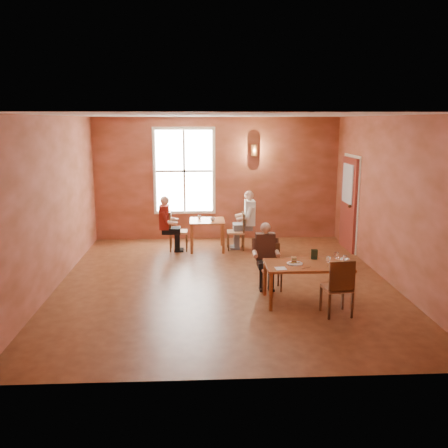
{
  "coord_description": "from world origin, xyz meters",
  "views": [
    {
      "loc": [
        -0.47,
        -8.73,
        2.91
      ],
      "look_at": [
        0.0,
        0.2,
        1.05
      ],
      "focal_mm": 40.0,
      "sensor_mm": 36.0,
      "label": 1
    }
  ],
  "objects_px": {
    "chair_diner_white": "(236,231)",
    "chair_diner_maroon": "(179,231)",
    "diner_white": "(237,222)",
    "diner_maroon": "(177,224)",
    "main_table": "(307,283)",
    "chair_empty": "(337,287)",
    "second_table": "(207,235)",
    "diner_main": "(271,259)",
    "chair_diner_main": "(271,267)"
  },
  "relations": [
    {
      "from": "main_table",
      "to": "chair_diner_white",
      "type": "bearing_deg",
      "value": 104.78
    },
    {
      "from": "main_table",
      "to": "chair_diner_maroon",
      "type": "relative_size",
      "value": 1.52
    },
    {
      "from": "diner_white",
      "to": "chair_diner_main",
      "type": "bearing_deg",
      "value": -172.28
    },
    {
      "from": "main_table",
      "to": "diner_white",
      "type": "xyz_separation_m",
      "value": [
        -0.88,
        3.44,
        0.33
      ]
    },
    {
      "from": "main_table",
      "to": "chair_empty",
      "type": "distance_m",
      "value": 0.66
    },
    {
      "from": "main_table",
      "to": "chair_empty",
      "type": "bearing_deg",
      "value": -59.64
    },
    {
      "from": "diner_main",
      "to": "chair_empty",
      "type": "relative_size",
      "value": 1.25
    },
    {
      "from": "chair_diner_main",
      "to": "diner_white",
      "type": "height_order",
      "value": "diner_white"
    },
    {
      "from": "chair_diner_main",
      "to": "chair_diner_white",
      "type": "height_order",
      "value": "chair_diner_white"
    },
    {
      "from": "chair_diner_maroon",
      "to": "second_table",
      "type": "bearing_deg",
      "value": 90.0
    },
    {
      "from": "chair_empty",
      "to": "diner_white",
      "type": "distance_m",
      "value": 4.19
    },
    {
      "from": "diner_main",
      "to": "diner_white",
      "type": "bearing_deg",
      "value": -82.36
    },
    {
      "from": "chair_diner_main",
      "to": "second_table",
      "type": "xyz_separation_m",
      "value": [
        -1.06,
        2.79,
        -0.05
      ]
    },
    {
      "from": "diner_main",
      "to": "diner_maroon",
      "type": "height_order",
      "value": "diner_maroon"
    },
    {
      "from": "diner_white",
      "to": "second_table",
      "type": "bearing_deg",
      "value": 90.0
    },
    {
      "from": "main_table",
      "to": "diner_white",
      "type": "distance_m",
      "value": 3.57
    },
    {
      "from": "main_table",
      "to": "chair_diner_main",
      "type": "bearing_deg",
      "value": 127.57
    },
    {
      "from": "chair_diner_maroon",
      "to": "diner_white",
      "type": "bearing_deg",
      "value": 90.0
    },
    {
      "from": "chair_diner_main",
      "to": "chair_diner_white",
      "type": "distance_m",
      "value": 2.82
    },
    {
      "from": "diner_white",
      "to": "diner_maroon",
      "type": "height_order",
      "value": "diner_white"
    },
    {
      "from": "diner_main",
      "to": "chair_diner_white",
      "type": "height_order",
      "value": "diner_main"
    },
    {
      "from": "second_table",
      "to": "diner_white",
      "type": "bearing_deg",
      "value": 0.0
    },
    {
      "from": "diner_white",
      "to": "chair_empty",
      "type": "bearing_deg",
      "value": -163.22
    },
    {
      "from": "chair_empty",
      "to": "chair_diner_main",
      "type": "bearing_deg",
      "value": 118.11
    },
    {
      "from": "chair_diner_main",
      "to": "chair_diner_maroon",
      "type": "distance_m",
      "value": 3.27
    },
    {
      "from": "diner_maroon",
      "to": "chair_diner_white",
      "type": "bearing_deg",
      "value": 90.0
    },
    {
      "from": "chair_diner_main",
      "to": "diner_maroon",
      "type": "distance_m",
      "value": 3.3
    },
    {
      "from": "main_table",
      "to": "chair_empty",
      "type": "xyz_separation_m",
      "value": [
        0.33,
        -0.56,
        0.13
      ]
    },
    {
      "from": "chair_diner_main",
      "to": "second_table",
      "type": "height_order",
      "value": "chair_diner_main"
    },
    {
      "from": "diner_maroon",
      "to": "chair_diner_main",
      "type": "bearing_deg",
      "value": 31.9
    },
    {
      "from": "second_table",
      "to": "chair_diner_maroon",
      "type": "height_order",
      "value": "chair_diner_maroon"
    },
    {
      "from": "chair_empty",
      "to": "diner_white",
      "type": "bearing_deg",
      "value": 100.5
    },
    {
      "from": "chair_empty",
      "to": "diner_white",
      "type": "height_order",
      "value": "diner_white"
    },
    {
      "from": "diner_main",
      "to": "chair_diner_white",
      "type": "distance_m",
      "value": 2.86
    },
    {
      "from": "chair_diner_white",
      "to": "diner_white",
      "type": "bearing_deg",
      "value": -90.0
    },
    {
      "from": "chair_diner_white",
      "to": "chair_diner_maroon",
      "type": "distance_m",
      "value": 1.3
    },
    {
      "from": "diner_main",
      "to": "chair_diner_white",
      "type": "bearing_deg",
      "value": -81.76
    },
    {
      "from": "diner_white",
      "to": "diner_maroon",
      "type": "bearing_deg",
      "value": 90.0
    },
    {
      "from": "second_table",
      "to": "chair_diner_white",
      "type": "relative_size",
      "value": 0.92
    },
    {
      "from": "diner_white",
      "to": "chair_diner_maroon",
      "type": "height_order",
      "value": "diner_white"
    },
    {
      "from": "chair_empty",
      "to": "chair_diner_maroon",
      "type": "relative_size",
      "value": 0.99
    },
    {
      "from": "chair_diner_white",
      "to": "diner_maroon",
      "type": "xyz_separation_m",
      "value": [
        -1.33,
        0.0,
        0.18
      ]
    },
    {
      "from": "diner_main",
      "to": "diner_maroon",
      "type": "relative_size",
      "value": 0.91
    },
    {
      "from": "second_table",
      "to": "chair_diner_white",
      "type": "height_order",
      "value": "chair_diner_white"
    },
    {
      "from": "chair_empty",
      "to": "second_table",
      "type": "distance_m",
      "value": 4.43
    },
    {
      "from": "diner_main",
      "to": "second_table",
      "type": "distance_m",
      "value": 3.02
    },
    {
      "from": "diner_main",
      "to": "chair_diner_maroon",
      "type": "bearing_deg",
      "value": -58.81
    },
    {
      "from": "diner_maroon",
      "to": "main_table",
      "type": "bearing_deg",
      "value": 33.03
    },
    {
      "from": "chair_empty",
      "to": "diner_maroon",
      "type": "relative_size",
      "value": 0.73
    },
    {
      "from": "diner_white",
      "to": "chair_diner_maroon",
      "type": "relative_size",
      "value": 1.44
    }
  ]
}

